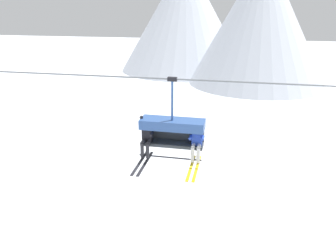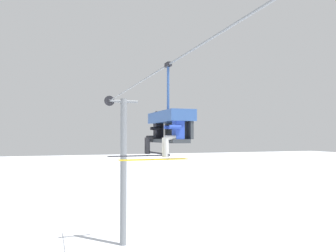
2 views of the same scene
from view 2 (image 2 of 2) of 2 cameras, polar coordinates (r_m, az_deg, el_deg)
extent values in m
cylinder|color=slate|center=(18.48, -7.77, -7.82)|extent=(0.36, 0.36, 8.08)
cylinder|color=slate|center=(18.49, -7.72, 4.27)|extent=(0.16, 1.60, 0.16)
cylinder|color=black|center=(18.34, -10.17, 4.34)|extent=(0.08, 0.56, 0.56)
cylinder|color=slate|center=(10.79, -3.20, 8.68)|extent=(17.61, 0.05, 0.05)
cube|color=#33383D|center=(8.92, 0.02, -2.60)|extent=(1.98, 0.48, 0.10)
cube|color=#33383D|center=(9.02, 1.70, -0.84)|extent=(1.98, 0.08, 0.45)
cube|color=#335699|center=(8.96, 0.39, 1.57)|extent=(2.02, 0.68, 0.30)
cylinder|color=black|center=(8.83, -1.94, -4.74)|extent=(1.98, 0.04, 0.04)
cylinder|color=#335699|center=(9.02, 0.02, 6.46)|extent=(0.07, 0.07, 1.24)
cube|color=black|center=(9.14, 0.02, 10.62)|extent=(0.28, 0.12, 0.12)
cube|color=black|center=(9.67, -1.69, -0.71)|extent=(0.32, 0.22, 0.52)
sphere|color=silver|center=(9.69, -1.68, 1.42)|extent=(0.22, 0.22, 0.22)
ellipsoid|color=black|center=(9.66, -2.25, 1.43)|extent=(0.17, 0.04, 0.08)
cylinder|color=#2D2D33|center=(9.71, -2.80, -2.01)|extent=(0.11, 0.34, 0.11)
cylinder|color=#2D2D33|center=(9.54, -2.49, -2.01)|extent=(0.11, 0.34, 0.11)
cylinder|color=#2D2D33|center=(9.66, -3.77, -3.43)|extent=(0.11, 0.11, 0.48)
cylinder|color=#2D2D33|center=(9.49, -3.48, -3.46)|extent=(0.11, 0.11, 0.48)
cube|color=#232328|center=(9.60, -5.49, -5.17)|extent=(0.09, 1.70, 0.02)
cube|color=#232328|center=(9.43, -5.23, -5.23)|extent=(0.09, 1.70, 0.02)
cylinder|color=black|center=(9.87, -2.02, 1.31)|extent=(0.09, 0.09, 0.30)
sphere|color=black|center=(9.88, -2.02, 2.29)|extent=(0.11, 0.11, 0.11)
cylinder|color=black|center=(9.45, -2.20, -0.43)|extent=(0.09, 0.30, 0.09)
cube|color=#2847B7|center=(8.17, 1.79, -0.49)|extent=(0.32, 0.22, 0.52)
sphere|color=#284C93|center=(8.19, 1.78, 2.03)|extent=(0.22, 0.22, 0.22)
ellipsoid|color=black|center=(8.15, 1.12, 2.04)|extent=(0.17, 0.04, 0.08)
cylinder|color=silver|center=(8.19, 0.45, -2.03)|extent=(0.11, 0.34, 0.11)
cylinder|color=silver|center=(8.02, 0.89, -2.03)|extent=(0.11, 0.34, 0.11)
cylinder|color=silver|center=(8.14, -0.67, -3.72)|extent=(0.11, 0.11, 0.48)
cylinder|color=silver|center=(7.97, -0.26, -3.76)|extent=(0.11, 0.11, 0.48)
cube|color=gold|center=(8.06, -2.68, -5.80)|extent=(0.09, 1.70, 0.02)
cube|color=gold|center=(7.89, -2.31, -5.88)|extent=(0.09, 1.70, 0.02)
cylinder|color=#2847B7|center=(8.29, 0.35, -0.23)|extent=(0.09, 0.30, 0.09)
cylinder|color=#2847B7|center=(7.94, 1.27, -0.16)|extent=(0.09, 0.30, 0.09)
camera|label=1|loc=(9.99, -63.31, 22.78)|focal=35.00mm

